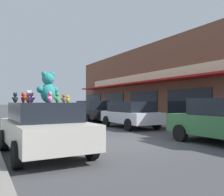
{
  "coord_description": "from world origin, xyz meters",
  "views": [
    {
      "loc": [
        -4.71,
        -7.97,
        1.53
      ],
      "look_at": [
        0.16,
        1.26,
        1.69
      ],
      "focal_mm": 40.0,
      "sensor_mm": 36.0,
      "label": 1
    }
  ],
  "objects_px": {
    "teddy_bear_brown": "(64,98)",
    "parked_car_far_center": "(130,114)",
    "teddy_bear_green": "(57,98)",
    "teddy_bear_yellow": "(68,99)",
    "parked_car_far_right": "(92,110)",
    "teddy_bear_orange": "(28,98)",
    "teddy_bear_pink": "(50,97)",
    "teddy_bear_white": "(29,97)",
    "teddy_bear_giant": "(48,88)",
    "teddy_bear_purple": "(31,98)",
    "teddy_bear_red": "(23,98)",
    "teddy_bear_black": "(15,98)"
  },
  "relations": [
    {
      "from": "teddy_bear_brown",
      "to": "parked_car_far_center",
      "type": "xyz_separation_m",
      "value": [
        5.64,
        5.45,
        -0.79
      ]
    },
    {
      "from": "teddy_bear_green",
      "to": "teddy_bear_yellow",
      "type": "bearing_deg",
      "value": 58.5
    },
    {
      "from": "teddy_bear_brown",
      "to": "parked_car_far_right",
      "type": "bearing_deg",
      "value": -91.93
    },
    {
      "from": "teddy_bear_yellow",
      "to": "teddy_bear_orange",
      "type": "height_order",
      "value": "teddy_bear_orange"
    },
    {
      "from": "teddy_bear_pink",
      "to": "parked_car_far_right",
      "type": "height_order",
      "value": "teddy_bear_pink"
    },
    {
      "from": "teddy_bear_green",
      "to": "teddy_bear_white",
      "type": "bearing_deg",
      "value": -21.75
    },
    {
      "from": "teddy_bear_giant",
      "to": "teddy_bear_white",
      "type": "distance_m",
      "value": 0.79
    },
    {
      "from": "teddy_bear_purple",
      "to": "teddy_bear_orange",
      "type": "height_order",
      "value": "teddy_bear_purple"
    },
    {
      "from": "parked_car_far_center",
      "to": "parked_car_far_right",
      "type": "xyz_separation_m",
      "value": [
        0.0,
        5.61,
        0.02
      ]
    },
    {
      "from": "teddy_bear_giant",
      "to": "parked_car_far_right",
      "type": "bearing_deg",
      "value": -131.34
    },
    {
      "from": "teddy_bear_brown",
      "to": "teddy_bear_green",
      "type": "relative_size",
      "value": 0.72
    },
    {
      "from": "teddy_bear_red",
      "to": "teddy_bear_white",
      "type": "xyz_separation_m",
      "value": [
        0.14,
        -0.22,
        0.03
      ]
    },
    {
      "from": "teddy_bear_pink",
      "to": "teddy_bear_green",
      "type": "height_order",
      "value": "teddy_bear_green"
    },
    {
      "from": "teddy_bear_brown",
      "to": "parked_car_far_center",
      "type": "height_order",
      "value": "teddy_bear_brown"
    },
    {
      "from": "teddy_bear_brown",
      "to": "teddy_bear_white",
      "type": "xyz_separation_m",
      "value": [
        -0.78,
        1.09,
        0.06
      ]
    },
    {
      "from": "teddy_bear_orange",
      "to": "parked_car_far_right",
      "type": "height_order",
      "value": "teddy_bear_orange"
    },
    {
      "from": "teddy_bear_green",
      "to": "teddy_bear_red",
      "type": "bearing_deg",
      "value": -34.82
    },
    {
      "from": "teddy_bear_pink",
      "to": "parked_car_far_center",
      "type": "xyz_separation_m",
      "value": [
        6.03,
        5.42,
        -0.83
      ]
    },
    {
      "from": "teddy_bear_yellow",
      "to": "teddy_bear_purple",
      "type": "height_order",
      "value": "teddy_bear_purple"
    },
    {
      "from": "teddy_bear_yellow",
      "to": "teddy_bear_brown",
      "type": "bearing_deg",
      "value": 86.6
    },
    {
      "from": "teddy_bear_red",
      "to": "teddy_bear_yellow",
      "type": "bearing_deg",
      "value": 73.84
    },
    {
      "from": "teddy_bear_black",
      "to": "parked_car_far_right",
      "type": "distance_m",
      "value": 11.89
    },
    {
      "from": "teddy_bear_red",
      "to": "teddy_bear_white",
      "type": "bearing_deg",
      "value": 58.86
    },
    {
      "from": "teddy_bear_giant",
      "to": "teddy_bear_pink",
      "type": "distance_m",
      "value": 0.54
    },
    {
      "from": "teddy_bear_brown",
      "to": "teddy_bear_red",
      "type": "xyz_separation_m",
      "value": [
        -0.92,
        1.31,
        0.04
      ]
    },
    {
      "from": "parked_car_far_center",
      "to": "teddy_bear_red",
      "type": "bearing_deg",
      "value": -147.73
    },
    {
      "from": "teddy_bear_giant",
      "to": "teddy_bear_yellow",
      "type": "height_order",
      "value": "teddy_bear_giant"
    },
    {
      "from": "teddy_bear_brown",
      "to": "teddy_bear_orange",
      "type": "height_order",
      "value": "teddy_bear_orange"
    },
    {
      "from": "teddy_bear_giant",
      "to": "teddy_bear_brown",
      "type": "bearing_deg",
      "value": 113.94
    },
    {
      "from": "teddy_bear_brown",
      "to": "teddy_bear_purple",
      "type": "distance_m",
      "value": 1.02
    },
    {
      "from": "teddy_bear_red",
      "to": "teddy_bear_black",
      "type": "bearing_deg",
      "value": -70.33
    },
    {
      "from": "teddy_bear_giant",
      "to": "teddy_bear_yellow",
      "type": "relative_size",
      "value": 4.18
    },
    {
      "from": "teddy_bear_giant",
      "to": "teddy_bear_brown",
      "type": "relative_size",
      "value": 3.78
    },
    {
      "from": "teddy_bear_brown",
      "to": "teddy_bear_green",
      "type": "bearing_deg",
      "value": -71.9
    },
    {
      "from": "teddy_bear_green",
      "to": "parked_car_far_right",
      "type": "height_order",
      "value": "teddy_bear_green"
    },
    {
      "from": "teddy_bear_black",
      "to": "parked_car_far_right",
      "type": "height_order",
      "value": "teddy_bear_black"
    },
    {
      "from": "teddy_bear_purple",
      "to": "teddy_bear_black",
      "type": "bearing_deg",
      "value": -45.83
    },
    {
      "from": "teddy_bear_purple",
      "to": "teddy_bear_red",
      "type": "distance_m",
      "value": 0.67
    },
    {
      "from": "teddy_bear_pink",
      "to": "teddy_bear_white",
      "type": "height_order",
      "value": "teddy_bear_white"
    },
    {
      "from": "teddy_bear_giant",
      "to": "teddy_bear_black",
      "type": "height_order",
      "value": "teddy_bear_giant"
    },
    {
      "from": "teddy_bear_purple",
      "to": "parked_car_far_right",
      "type": "bearing_deg",
      "value": -105.58
    },
    {
      "from": "teddy_bear_giant",
      "to": "teddy_bear_green",
      "type": "xyz_separation_m",
      "value": [
        0.5,
        0.81,
        -0.28
      ]
    },
    {
      "from": "teddy_bear_white",
      "to": "teddy_bear_purple",
      "type": "bearing_deg",
      "value": 130.54
    },
    {
      "from": "teddy_bear_orange",
      "to": "parked_car_far_center",
      "type": "bearing_deg",
      "value": -175.63
    },
    {
      "from": "teddy_bear_brown",
      "to": "teddy_bear_purple",
      "type": "xyz_separation_m",
      "value": [
        -0.79,
        0.65,
        0.02
      ]
    },
    {
      "from": "teddy_bear_pink",
      "to": "parked_car_far_right",
      "type": "xyz_separation_m",
      "value": [
        6.03,
        11.03,
        -0.81
      ]
    },
    {
      "from": "teddy_bear_yellow",
      "to": "teddy_bear_green",
      "type": "xyz_separation_m",
      "value": [
        -0.04,
        1.03,
        0.06
      ]
    },
    {
      "from": "teddy_bear_giant",
      "to": "teddy_bear_orange",
      "type": "distance_m",
      "value": 0.74
    },
    {
      "from": "teddy_bear_yellow",
      "to": "teddy_bear_pink",
      "type": "xyz_separation_m",
      "value": [
        -0.59,
        -0.23,
        0.04
      ]
    },
    {
      "from": "teddy_bear_purple",
      "to": "teddy_bear_orange",
      "type": "xyz_separation_m",
      "value": [
        -0.05,
        0.28,
        -0.0
      ]
    }
  ]
}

